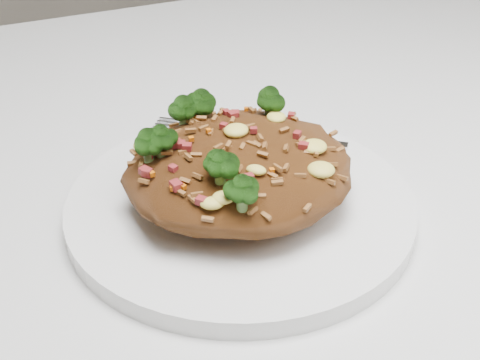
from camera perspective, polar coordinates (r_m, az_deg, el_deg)
name	(u,v)px	position (r m, az deg, el deg)	size (l,w,h in m)	color
dining_table	(152,270)	(0.58, -7.53, -7.61)	(1.20, 0.80, 0.75)	silver
plate	(240,206)	(0.48, 0.00, -2.20)	(0.25, 0.25, 0.01)	white
fried_rice	(238,159)	(0.46, -0.15, 1.79)	(0.16, 0.15, 0.07)	brown
fork	(258,135)	(0.55, 1.58, 3.84)	(0.14, 0.11, 0.00)	silver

